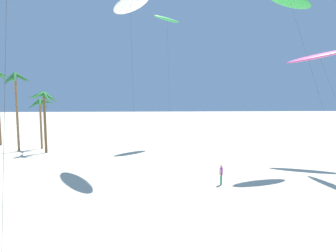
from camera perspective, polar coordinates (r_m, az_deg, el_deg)
name	(u,v)px	position (r m, az deg, el deg)	size (l,w,h in m)	color
palm_tree_1	(16,85)	(42.04, -28.68, 7.39)	(4.01, 3.75, 10.47)	olive
palm_tree_2	(40,107)	(42.76, -24.63, 3.54)	(3.67, 3.38, 7.02)	olive
palm_tree_3	(44,101)	(39.20, -23.95, 4.69)	(3.87, 3.93, 8.00)	brown
flying_kite_1	(167,19)	(42.99, -0.22, 20.98)	(4.90, 4.82, 18.99)	green
flying_kite_2	(320,56)	(34.95, 28.53, 12.49)	(6.81, 7.56, 12.69)	#EA5193
flying_kite_3	(290,1)	(32.14, 23.69, 22.34)	(5.37, 7.02, 17.37)	green
flying_kite_4	(130,4)	(30.28, -7.75, 23.46)	(5.11, 7.59, 16.96)	white
person_near_left	(221,174)	(23.56, 10.80, -9.59)	(0.32, 0.46, 1.68)	#338E56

